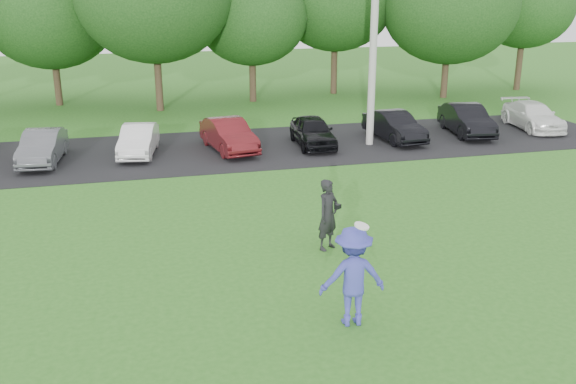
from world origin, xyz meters
name	(u,v)px	position (x,y,z in m)	size (l,w,h in m)	color
ground	(332,308)	(0.00, 0.00, 0.00)	(100.00, 100.00, 0.00)	#2C691E
parking_lot	(227,149)	(0.00, 13.00, 0.01)	(32.00, 6.50, 0.03)	black
utility_pole	(374,23)	(5.55, 12.35, 4.67)	(0.28, 0.28, 9.34)	#ACACA7
frisbee_player	(353,276)	(0.19, -0.61, 0.96)	(1.29, 0.80, 2.11)	#3B3EA7
camera_bystander	(328,215)	(0.82, 2.87, 0.87)	(0.75, 0.70, 1.73)	black
parked_cars	(254,133)	(1.03, 12.92, 0.61)	(28.45, 4.43, 1.23)	#521512
tree_row	(223,7)	(1.51, 22.76, 4.91)	(42.39, 9.85, 8.64)	#38281C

